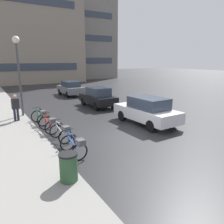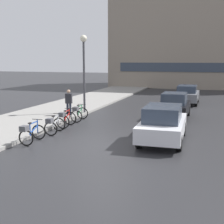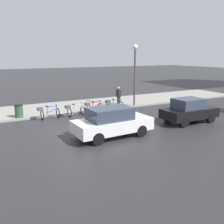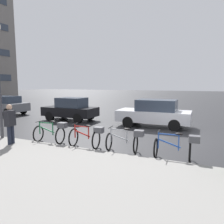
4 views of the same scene
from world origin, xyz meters
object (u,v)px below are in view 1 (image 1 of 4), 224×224
bicycle_farthest (41,116)px  streetlamp (18,62)px  bicycle_second (62,132)px  car_black (98,97)px  bicycle_third (49,124)px  trash_bin (69,169)px  car_grey (71,88)px  bicycle_nearest (75,145)px  pedestrian (16,107)px  car_white (147,110)px

bicycle_farthest → streetlamp: bearing=104.6°
bicycle_second → car_black: car_black is taller
streetlamp → car_black: bearing=4.3°
bicycle_third → trash_bin: bearing=-99.3°
car_grey → trash_bin: (-6.25, -16.31, -0.27)m
bicycle_nearest → pedestrian: pedestrian is taller
car_black → bicycle_nearest: bearing=-123.1°
bicycle_third → bicycle_farthest: size_ratio=0.93×
bicycle_nearest → bicycle_farthest: bicycle_farthest is taller
streetlamp → trash_bin: bearing=-91.4°
bicycle_third → bicycle_farthest: (-0.02, 1.74, 0.01)m
car_white → trash_bin: size_ratio=4.22×
pedestrian → streetlamp: (0.55, 1.20, 2.59)m
bicycle_nearest → bicycle_second: (0.10, 1.86, -0.01)m
bicycle_nearest → car_white: bearing=21.4°
bicycle_farthest → trash_bin: trash_bin is taller
bicycle_farthest → trash_bin: 6.94m
streetlamp → bicycle_third: bearing=-81.3°
bicycle_second → streetlamp: streetlamp is taller
bicycle_farthest → bicycle_nearest: bearing=-89.3°
bicycle_nearest → pedestrian: bearing=101.0°
car_grey → bicycle_nearest: bearing=-110.2°
car_black → car_grey: size_ratio=0.95×
bicycle_farthest → bicycle_second: bearing=-87.2°
car_black → car_grey: bearing=88.1°
car_white → car_grey: (0.02, 12.48, -0.04)m
car_white → car_grey: car_white is taller
car_black → streetlamp: (-5.80, -0.43, 2.79)m
bicycle_second → bicycle_farthest: size_ratio=0.95×
streetlamp → bicycle_second: bearing=-82.3°
bicycle_third → pedestrian: size_ratio=0.78×
bicycle_farthest → trash_bin: size_ratio=1.45×
bicycle_nearest → bicycle_second: 1.86m
bicycle_farthest → trash_bin: (-0.83, -6.89, 0.01)m
bicycle_second → trash_bin: 3.72m
car_grey → car_black: bearing=-91.9°
bicycle_nearest → car_black: (5.14, 7.90, 0.30)m
car_black → trash_bin: 11.36m
bicycle_second → bicycle_farthest: bearing=92.8°
streetlamp → bicycle_farthest: bearing=-75.4°
car_white → car_grey: size_ratio=1.09×
bicycle_second → streetlamp: (-0.76, 5.61, 3.09)m
bicycle_second → pedestrian: 4.63m
bicycle_second → streetlamp: 6.45m
bicycle_nearest → pedestrian: (-1.21, 6.26, 0.49)m
bicycle_farthest → pedestrian: (-1.15, 1.10, 0.48)m
bicycle_third → trash_bin: (-0.84, -5.14, 0.02)m
car_grey → car_white: bearing=-90.1°
car_black → streetlamp: bearing=-175.7°
car_white → pedestrian: 7.77m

